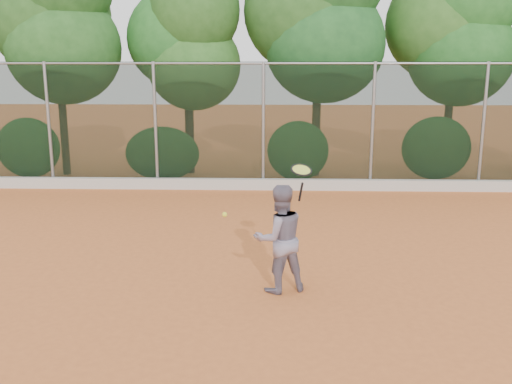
{
  "coord_description": "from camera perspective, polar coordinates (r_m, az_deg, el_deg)",
  "views": [
    {
      "loc": [
        0.33,
        -8.74,
        3.46
      ],
      "look_at": [
        0.0,
        1.0,
        1.25
      ],
      "focal_mm": 40.0,
      "sensor_mm": 36.0,
      "label": 1
    }
  ],
  "objects": [
    {
      "name": "concrete_curb",
      "position": [
        15.92,
        0.71,
        0.78
      ],
      "size": [
        24.0,
        0.2,
        0.3
      ],
      "primitive_type": "cube",
      "color": "#BBB6AD",
      "rests_on": "ground"
    },
    {
      "name": "foliage_backdrop",
      "position": [
        17.77,
        -0.93,
        15.82
      ],
      "size": [
        23.7,
        3.63,
        7.55
      ],
      "color": "#3B2416",
      "rests_on": "ground"
    },
    {
      "name": "chainlink_fence",
      "position": [
        15.83,
        0.74,
        6.97
      ],
      "size": [
        24.09,
        0.09,
        3.5
      ],
      "color": "black",
      "rests_on": "ground"
    },
    {
      "name": "tennis_ball_in_flight",
      "position": [
        8.06,
        -3.15,
        -2.27
      ],
      "size": [
        0.07,
        0.07,
        0.07
      ],
      "color": "yellow",
      "rests_on": "ground"
    },
    {
      "name": "ground",
      "position": [
        9.41,
        -0.21,
        -8.8
      ],
      "size": [
        80.0,
        80.0,
        0.0
      ],
      "primitive_type": "plane",
      "color": "#CD6830",
      "rests_on": "ground"
    },
    {
      "name": "tennis_player",
      "position": [
        8.74,
        2.35,
        -4.67
      ],
      "size": [
        0.99,
        0.88,
        1.68
      ],
      "primitive_type": "imported",
      "rotation": [
        0.0,
        0.0,
        3.5
      ],
      "color": "slate",
      "rests_on": "ground"
    },
    {
      "name": "tennis_racket",
      "position": [
        8.47,
        4.55,
        1.97
      ],
      "size": [
        0.4,
        0.39,
        0.58
      ],
      "color": "black",
      "rests_on": "ground"
    }
  ]
}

